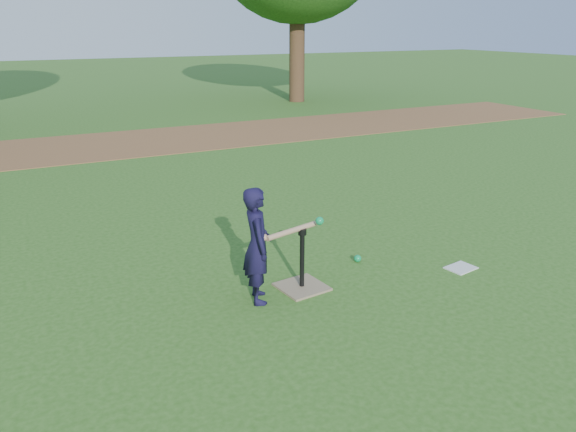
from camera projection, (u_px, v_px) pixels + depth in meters
name	position (u px, v px, depth m)	size (l,w,h in m)	color
ground	(277.00, 276.00, 5.73)	(80.00, 80.00, 0.00)	#285116
dirt_strip	(126.00, 143.00, 12.06)	(24.00, 3.00, 0.01)	brown
child	(257.00, 245.00, 5.07)	(0.40, 0.26, 1.09)	black
wiffle_ball_ground	(358.00, 258.00, 6.06)	(0.08, 0.08, 0.08)	#0C8648
clipboard	(461.00, 268.00, 5.91)	(0.30, 0.23, 0.01)	silver
batting_tee	(302.00, 278.00, 5.44)	(0.48, 0.48, 0.61)	#877056
swing_action	(295.00, 229.00, 5.21)	(0.66, 0.21, 0.13)	tan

